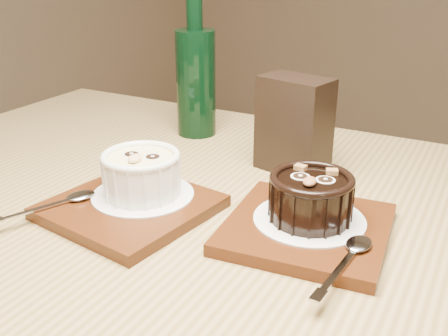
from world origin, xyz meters
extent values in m
cube|color=olive|center=(-0.18, -0.02, 0.73)|extent=(1.25, 0.88, 0.04)
cylinder|color=olive|center=(-0.76, 0.29, 0.35)|extent=(0.06, 0.06, 0.71)
cube|color=#49210C|center=(-0.29, -0.08, 0.76)|extent=(0.19, 0.19, 0.01)
cylinder|color=white|center=(-0.28, -0.05, 0.77)|extent=(0.13, 0.13, 0.00)
cylinder|color=white|center=(-0.28, -0.05, 0.79)|extent=(0.09, 0.09, 0.05)
cylinder|color=#F1E593|center=(-0.28, -0.05, 0.82)|extent=(0.08, 0.08, 0.00)
torus|color=white|center=(-0.28, -0.05, 0.82)|extent=(0.10, 0.10, 0.01)
cylinder|color=black|center=(-0.30, -0.05, 0.82)|extent=(0.02, 0.02, 0.00)
cylinder|color=black|center=(-0.27, -0.05, 0.82)|extent=(0.02, 0.02, 0.00)
ellipsoid|color=#DAB37F|center=(-0.28, -0.07, 0.82)|extent=(0.02, 0.03, 0.01)
cube|color=#49210C|center=(-0.08, -0.01, 0.76)|extent=(0.21, 0.21, 0.01)
cylinder|color=white|center=(-0.08, 0.00, 0.77)|extent=(0.13, 0.13, 0.00)
cylinder|color=black|center=(-0.08, 0.00, 0.79)|extent=(0.09, 0.09, 0.05)
cylinder|color=black|center=(-0.08, 0.00, 0.81)|extent=(0.08, 0.08, 0.00)
torus|color=black|center=(-0.08, 0.00, 0.82)|extent=(0.10, 0.10, 0.01)
cylinder|color=black|center=(-0.09, 0.00, 0.82)|extent=(0.02, 0.02, 0.00)
cylinder|color=black|center=(-0.06, 0.00, 0.82)|extent=(0.02, 0.02, 0.00)
ellipsoid|color=brown|center=(-0.07, -0.02, 0.82)|extent=(0.02, 0.02, 0.01)
cube|color=brown|center=(-0.10, 0.02, 0.82)|extent=(0.01, 0.01, 0.01)
cube|color=brown|center=(-0.06, 0.02, 0.82)|extent=(0.02, 0.02, 0.01)
cube|color=black|center=(-0.17, 0.16, 0.82)|extent=(0.11, 0.08, 0.14)
cylinder|color=black|center=(-0.39, 0.22, 0.84)|extent=(0.07, 0.07, 0.18)
cylinder|color=black|center=(-0.39, 0.22, 0.96)|extent=(0.03, 0.03, 0.06)
camera|label=1|loc=(0.13, -0.51, 1.06)|focal=42.00mm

